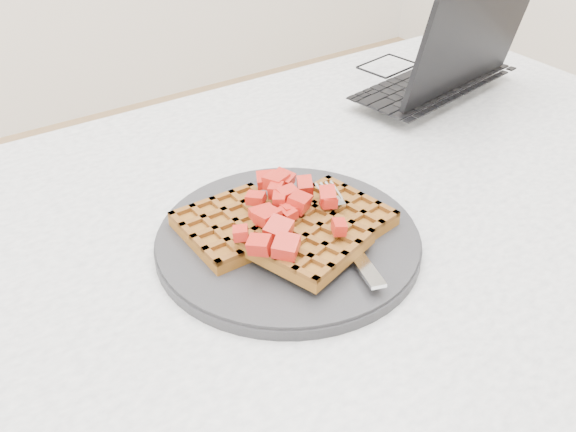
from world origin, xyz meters
The scene contains 6 objects.
table centered at (0.00, 0.00, 0.64)m, with size 1.20×0.80×0.75m.
plate centered at (-0.08, -0.02, 0.76)m, with size 0.29×0.29×0.02m, color #252527.
waffles centered at (-0.08, -0.02, 0.78)m, with size 0.21×0.20×0.03m.
strawberry_pile centered at (-0.08, -0.02, 0.80)m, with size 0.15×0.15×0.02m, color #960500, non-canonical shape.
fork centered at (-0.04, -0.06, 0.77)m, with size 0.02×0.18×0.02m, color silver, non-canonical shape.
laptop centered at (0.34, 0.20, 0.78)m, with size 0.32×0.26×0.20m.
Camera 1 is at (-0.40, -0.49, 1.18)m, focal length 40.00 mm.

